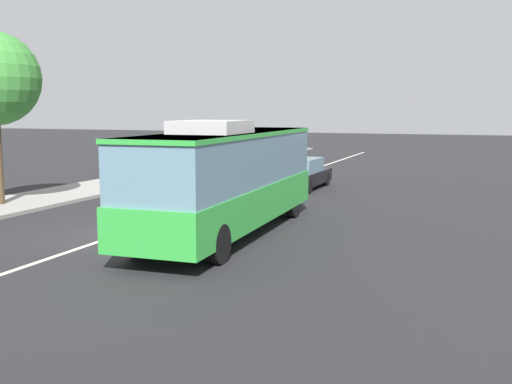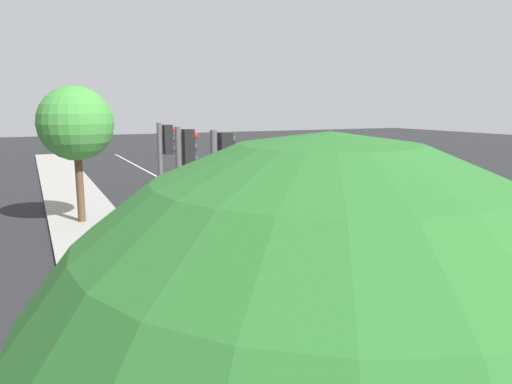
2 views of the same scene
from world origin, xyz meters
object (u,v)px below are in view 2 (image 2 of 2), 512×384
at_px(transit_bus, 280,178).
at_px(traffic_light_mid_block, 165,173).
at_px(sedan_red, 391,351).
at_px(traffic_light_far_corner, 221,200).
at_px(street_tree_kerbside_centre, 76,124).
at_px(traffic_light_near_corner, 185,188).
at_px(sedan_black, 199,174).

height_order(transit_bus, traffic_light_mid_block, traffic_light_mid_block).
relative_size(sedan_red, traffic_light_mid_block, 0.88).
xyz_separation_m(traffic_light_far_corner, street_tree_kerbside_centre, (14.18, 1.87, 1.33)).
distance_m(transit_bus, sedan_red, 17.02).
xyz_separation_m(transit_bus, traffic_light_near_corner, (-10.76, 8.68, 1.75)).
relative_size(sedan_red, traffic_light_far_corner, 0.88).
xyz_separation_m(sedan_black, traffic_light_near_corner, (-21.73, 7.66, 2.84)).
bearing_deg(sedan_red, transit_bus, 162.17).
distance_m(sedan_red, traffic_light_far_corner, 4.94).
bearing_deg(traffic_light_near_corner, transit_bus, 52.03).
relative_size(sedan_black, traffic_light_mid_block, 0.87).
relative_size(traffic_light_far_corner, street_tree_kerbside_centre, 0.78).
bearing_deg(sedan_black, sedan_red, 170.35).
relative_size(sedan_black, traffic_light_near_corner, 0.87).
bearing_deg(traffic_light_far_corner, sedan_black, 75.49).
height_order(sedan_red, traffic_light_mid_block, traffic_light_mid_block).
height_order(sedan_black, traffic_light_near_corner, traffic_light_near_corner).
bearing_deg(sedan_black, traffic_light_mid_block, 159.01).
xyz_separation_m(sedan_black, traffic_light_mid_block, (-18.52, 7.36, 2.84)).
bearing_deg(traffic_light_near_corner, traffic_light_mid_block, 85.43).
distance_m(sedan_black, traffic_light_mid_block, 20.13).
relative_size(transit_bus, sedan_red, 2.20).
xyz_separation_m(sedan_red, traffic_light_near_corner, (5.15, 2.77, 2.84)).
distance_m(sedan_black, street_tree_kerbside_centre, 13.93).
relative_size(sedan_black, traffic_light_far_corner, 0.87).
bearing_deg(street_tree_kerbside_centre, traffic_light_near_corner, -172.51).
xyz_separation_m(sedan_black, traffic_light_far_corner, (-23.71, 7.40, 2.84)).
xyz_separation_m(transit_bus, traffic_light_mid_block, (-7.55, 8.37, 1.75)).
xyz_separation_m(sedan_red, traffic_light_mid_block, (8.37, 2.46, 2.84)).
relative_size(traffic_light_near_corner, street_tree_kerbside_centre, 0.78).
distance_m(transit_bus, traffic_light_far_corner, 15.37).
height_order(transit_bus, sedan_red, transit_bus).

